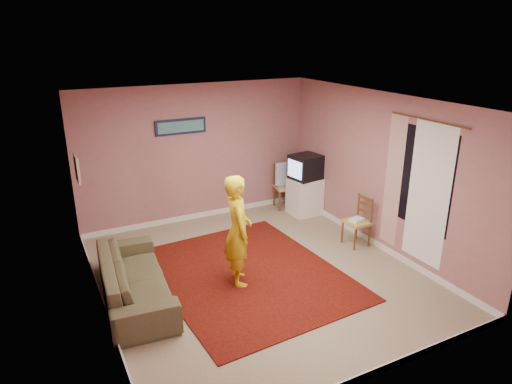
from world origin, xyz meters
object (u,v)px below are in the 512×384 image
tv_cabinet (305,196)px  chair_a (285,182)px  sofa (134,278)px  person (238,231)px  crt_tv (305,167)px  chair_b (357,216)px

tv_cabinet → chair_a: (-0.18, 0.46, 0.19)m
sofa → person: size_ratio=1.29×
tv_cabinet → person: (-2.30, -1.80, 0.45)m
sofa → person: bearing=-94.8°
tv_cabinet → sofa: bearing=-157.5°
tv_cabinet → chair_a: bearing=111.5°
tv_cabinet → sofa: tv_cabinet is taller
crt_tv → sofa: crt_tv is taller
tv_cabinet → chair_b: bearing=-89.5°
tv_cabinet → chair_a: size_ratio=1.48×
chair_b → sofa: (-3.76, 0.05, -0.21)m
tv_cabinet → sofa: size_ratio=0.35×
crt_tv → sofa: 4.11m
chair_a → chair_b: chair_a is taller
sofa → chair_b: bearing=-85.9°
crt_tv → tv_cabinet: bearing=0.0°
crt_tv → chair_a: size_ratio=1.24×
tv_cabinet → crt_tv: bearing=-171.6°
person → tv_cabinet: bearing=-38.4°
tv_cabinet → sofa: 4.06m
crt_tv → chair_b: 1.66m
crt_tv → chair_b: bearing=-97.7°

